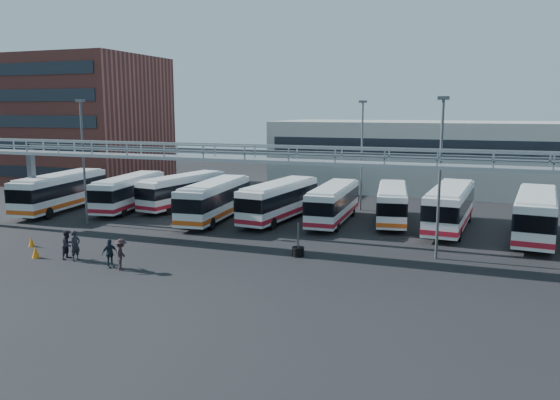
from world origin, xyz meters
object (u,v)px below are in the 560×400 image
(bus_6, at_px, (392,203))
(bus_7, at_px, (450,206))
(cone_left, at_px, (35,252))
(bus_3, at_px, (215,199))
(bus_1, at_px, (129,191))
(light_pole_mid, at_px, (440,169))
(pedestrian_a, at_px, (75,246))
(bus_2, at_px, (183,190))
(bus_5, at_px, (333,202))
(cone_right, at_px, (31,242))
(light_pole_back, at_px, (362,150))
(bus_8, at_px, (536,214))
(pedestrian_d, at_px, (110,253))
(bus_4, at_px, (279,199))
(tire_stack, at_px, (298,251))
(pedestrian_c, at_px, (121,254))
(bus_0, at_px, (61,191))
(light_pole_left, at_px, (83,155))
(pedestrian_b, at_px, (68,244))

(bus_6, xyz_separation_m, bus_7, (4.69, -1.32, 0.22))
(cone_left, bearing_deg, bus_3, 69.60)
(bus_3, height_order, cone_left, bus_3)
(bus_1, bearing_deg, light_pole_mid, -23.17)
(bus_6, distance_m, pedestrian_a, 25.20)
(bus_2, height_order, bus_5, bus_2)
(bus_3, distance_m, cone_right, 14.83)
(light_pole_back, xyz_separation_m, bus_5, (-1.00, -6.38, -3.98))
(bus_8, bearing_deg, pedestrian_d, -140.24)
(bus_4, bearing_deg, bus_2, 173.39)
(bus_2, height_order, bus_8, bus_8)
(bus_7, distance_m, cone_right, 31.16)
(bus_7, distance_m, tire_stack, 14.62)
(light_pole_back, bearing_deg, bus_1, -160.57)
(bus_5, height_order, pedestrian_a, bus_5)
(bus_8, bearing_deg, bus_6, 172.05)
(light_pole_back, distance_m, pedestrian_c, 26.14)
(bus_4, xyz_separation_m, cone_left, (-10.63, -16.51, -1.45))
(light_pole_mid, relative_size, bus_7, 0.89)
(bus_1, bearing_deg, bus_0, -162.30)
(bus_4, bearing_deg, bus_8, 5.87)
(light_pole_left, xyz_separation_m, light_pole_mid, (28.00, -1.00, 0.00))
(bus_1, relative_size, tire_stack, 4.87)
(bus_1, height_order, pedestrian_b, bus_1)
(bus_6, relative_size, bus_8, 0.88)
(cone_left, relative_size, cone_right, 1.15)
(bus_6, bearing_deg, bus_7, -23.88)
(bus_5, bearing_deg, bus_2, 171.80)
(pedestrian_b, height_order, pedestrian_d, pedestrian_b)
(bus_6, height_order, pedestrian_a, bus_6)
(bus_7, bearing_deg, bus_5, -172.87)
(light_pole_back, xyz_separation_m, pedestrian_a, (-13.28, -23.26, -4.75))
(bus_0, xyz_separation_m, bus_5, (25.18, 3.57, -0.19))
(light_pole_mid, bearing_deg, bus_1, 164.83)
(pedestrian_c, bearing_deg, tire_stack, -79.03)
(light_pole_left, bearing_deg, cone_right, -79.86)
(bus_8, bearing_deg, bus_4, -174.42)
(bus_4, height_order, bus_5, bus_4)
(pedestrian_a, bearing_deg, bus_4, -19.89)
(bus_4, bearing_deg, bus_1, -173.26)
(pedestrian_d, bearing_deg, bus_0, 71.73)
(light_pole_back, xyz_separation_m, bus_3, (-10.73, -8.98, -3.87))
(cone_left, relative_size, tire_stack, 0.34)
(light_pole_mid, relative_size, bus_5, 0.98)
(cone_left, bearing_deg, tire_stack, 21.26)
(cone_left, bearing_deg, bus_8, 28.24)
(bus_6, relative_size, bus_7, 0.89)
(bus_2, relative_size, pedestrian_b, 5.87)
(tire_stack, bearing_deg, pedestrian_b, -157.94)
(light_pole_back, bearing_deg, tire_stack, -91.48)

